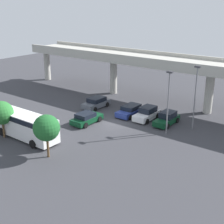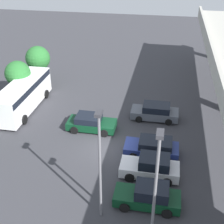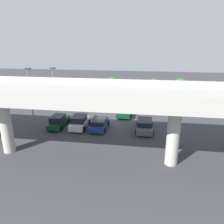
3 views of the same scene
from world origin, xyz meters
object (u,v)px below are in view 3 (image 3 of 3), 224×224
Objects in this scene: tree_front_right at (113,83)px; parked_car_1 at (125,111)px; lamp_post_near_aisle at (31,93)px; tree_front_centre at (154,86)px; lamp_post_mid_lot at (54,89)px; parked_car_4 at (58,121)px; parked_car_0 at (145,125)px; tree_front_left at (180,86)px; parked_car_2 at (99,124)px; parked_car_3 at (80,122)px; shuttle_bus at (143,94)px.

parked_car_1 is at bearing 108.42° from tree_front_right.
lamp_post_near_aisle is 22.55m from tree_front_centre.
parked_car_4 is at bearing 116.57° from lamp_post_mid_lot.
parked_car_0 is at bearing 112.48° from tree_front_right.
parked_car_4 is at bearing 39.69° from tree_front_left.
parked_car_2 is 0.58× the size of lamp_post_mid_lot.
tree_front_right is (3.09, -9.27, 2.46)m from parked_car_1.
parked_car_3 is 20.95m from tree_front_left.
parked_car_2 is 1.01× the size of parked_car_3.
parked_car_1 is 0.98× the size of tree_front_right.
tree_front_left reaches higher than parked_car_4.
tree_front_left is at bearing -144.27° from lamp_post_near_aisle.
parked_car_0 is 5.92m from parked_car_2.
tree_front_centre is at bearing 33.96° from shuttle_bus.
parked_car_2 is at bearing -88.55° from parked_car_3.
tree_front_left is at bearing 177.54° from tree_front_right.
tree_front_left reaches higher than parked_car_1.
lamp_post_near_aisle reaches higher than tree_front_right.
lamp_post_mid_lot is (12.44, 10.79, 2.73)m from shuttle_bus.
tree_front_right is (-5.31, -15.26, 2.40)m from parked_car_4.
lamp_post_mid_lot is at bearing 61.46° from tree_front_right.
lamp_post_near_aisle is (8.86, 0.55, 3.91)m from parked_car_2.
lamp_post_near_aisle is (14.77, 0.74, 3.88)m from parked_car_0.
parked_car_1 is 0.59× the size of lamp_post_mid_lot.
parked_car_1 is at bearing 28.66° from parked_car_0.
tree_front_left is at bearing -39.87° from parked_car_2.
tree_front_right is (6.17, -14.92, 2.41)m from parked_car_0.
tree_front_centre is at bearing -136.61° from lamp_post_near_aisle.
tree_front_centre reaches higher than shuttle_bus.
parked_car_3 is 18.20m from tree_front_centre.
lamp_post_near_aisle reaches higher than lamp_post_mid_lot.
parked_car_3 is at bearing 81.09° from tree_front_right.
parked_car_2 is 19.14m from tree_front_left.
tree_front_right is at bearing 164.36° from shuttle_bus.
lamp_post_near_aisle is (3.29, 0.41, 3.86)m from parked_car_4.
tree_front_right is (7.75, -0.21, 0.17)m from tree_front_centre.
shuttle_bus is (-11.00, -13.66, 0.97)m from parked_car_4.
lamp_post_near_aisle is (6.22, 0.49, 3.81)m from parked_car_3.
parked_car_0 is 1.01× the size of tree_front_right.
parked_car_1 is 0.98× the size of tree_front_left.
parked_car_3 is at bearing 91.45° from parked_car_2.
parked_car_4 is at bearing -172.95° from lamp_post_near_aisle.
parked_car_2 is 16.83m from tree_front_centre.
parked_car_3 is 0.57× the size of lamp_post_mid_lot.
parked_car_4 is (2.93, 0.08, -0.05)m from parked_car_3.
parked_car_3 is (8.55, 0.26, 0.06)m from parked_car_0.
tree_front_centre is (-14.49, -12.18, -1.48)m from lamp_post_mid_lot.
tree_front_left is at bearing 133.07° from parked_car_1.
parked_car_0 is at bearing 83.88° from tree_front_centre.
shuttle_bus is at bearing -30.73° from parked_car_3.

